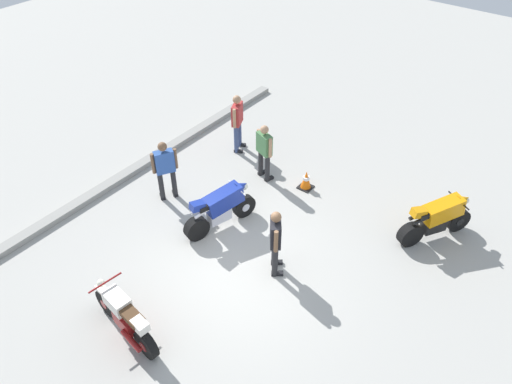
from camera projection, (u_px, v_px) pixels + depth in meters
name	position (u px, v px, depth m)	size (l,w,h in m)	color
ground_plane	(241.00, 268.00, 10.86)	(40.00, 40.00, 0.00)	#ADAAA3
curb_edge	(107.00, 186.00, 13.00)	(14.00, 0.30, 0.15)	gray
motorcycle_cream_vintage	(125.00, 317.00, 9.25)	(0.73, 1.95, 1.07)	black
motorcycle_blue_sportbike	(221.00, 207.00, 11.53)	(1.93, 0.85, 1.14)	black
motorcycle_orange_sportbike	(438.00, 218.00, 11.25)	(1.77, 1.17, 1.14)	black
person_in_green_shirt	(264.00, 149.00, 12.83)	(0.43, 0.63, 1.64)	#262628
person_in_red_shirt	(237.00, 119.00, 13.87)	(0.65, 0.46, 1.74)	#384772
person_in_black_shirt	(275.00, 239.00, 10.23)	(0.57, 0.51, 1.66)	#262628
person_in_blue_shirt	(165.00, 167.00, 12.14)	(0.61, 0.48, 1.70)	#262628
traffic_cone	(306.00, 180.00, 12.91)	(0.36, 0.36, 0.53)	black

